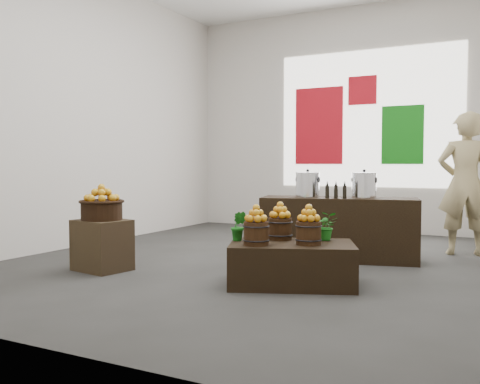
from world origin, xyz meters
The scene contains 23 objects.
ground centered at (0.00, 0.00, 0.00)m, with size 7.00×7.00×0.00m, color #32312F.
back_wall centered at (0.00, 3.50, 2.00)m, with size 6.00×0.04×4.00m, color beige.
back_opening centered at (0.30, 3.48, 2.00)m, with size 3.20×0.02×2.40m, color white.
deco_red_left centered at (-0.60, 3.47, 1.90)m, with size 0.90×0.04×1.40m, color #B60E1A.
deco_green_right centered at (0.90, 3.47, 1.70)m, with size 0.70×0.04×1.00m, color #127413.
deco_red_upper centered at (0.20, 3.47, 2.50)m, with size 0.50×0.04×0.50m, color #B60E1A.
crate centered at (-1.47, -1.36, 0.29)m, with size 0.57×0.47×0.57m, color #43351F.
wicker_basket centered at (-1.47, -1.36, 0.68)m, with size 0.46×0.46×0.21m, color black.
apples_in_basket centered at (-1.47, -1.36, 0.88)m, with size 0.36×0.36×0.19m, color #981B04, non-canonical shape.
display_table centered at (0.71, -1.05, 0.21)m, with size 1.22×0.75×0.42m, color black.
apple_bucket_front_left centered at (0.46, -1.34, 0.53)m, with size 0.24×0.24×0.22m, color #331B0D.
apples_in_bucket_front_left centered at (0.46, -1.34, 0.73)m, with size 0.18×0.18×0.16m, color #981B04, non-canonical shape.
apple_bucket_front_right centered at (0.89, -1.07, 0.53)m, with size 0.24×0.24×0.22m, color #331B0D.
apples_in_bucket_front_right centered at (0.89, -1.07, 0.73)m, with size 0.18×0.18×0.16m, color #981B04, non-canonical shape.
apple_bucket_rear centered at (0.51, -0.89, 0.53)m, with size 0.24×0.24×0.22m, color #331B0D.
apples_in_bucket_rear centered at (0.51, -0.89, 0.73)m, with size 0.18×0.18×0.16m, color #981B04, non-canonical shape.
herb_garnish_right centered at (0.94, -0.71, 0.57)m, with size 0.27×0.23×0.29m, color #156716.
herb_garnish_left centered at (0.18, -1.16, 0.57)m, with size 0.17×0.13×0.30m, color #156716.
counter centered at (0.70, 0.54, 0.39)m, with size 1.91×0.61×0.78m, color black.
stock_pot_left centered at (0.32, 0.44, 0.93)m, with size 0.30×0.30×0.30m, color silver.
stock_pot_center centered at (0.99, 0.61, 0.93)m, with size 0.30×0.30×0.30m, color silver.
oil_cruets centered at (0.74, 0.35, 0.89)m, with size 0.21×0.05×0.22m, color black, non-canonical shape.
shopper centered at (2.05, 1.66, 0.94)m, with size 0.69×0.45×1.88m, color tan.
Camera 1 is at (2.69, -5.94, 1.20)m, focal length 40.00 mm.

